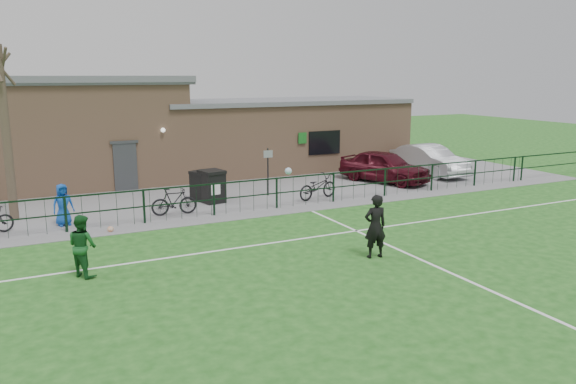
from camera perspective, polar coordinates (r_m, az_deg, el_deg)
name	(u,v)px	position (r m, az deg, el deg)	size (l,w,h in m)	color
ground	(377,280)	(14.29, 9.00, -8.83)	(90.00, 90.00, 0.00)	#1D5418
paving_strip	(206,185)	(26.07, -8.28, 0.66)	(34.00, 13.00, 0.02)	slate
pitch_line_touch	(255,212)	(20.84, -3.41, -2.07)	(28.00, 0.10, 0.01)	white
pitch_line_mid	(302,239)	(17.52, 1.45, -4.75)	(28.00, 0.10, 0.01)	white
pitch_line_perp	(439,268)	(15.47, 15.13, -7.45)	(0.10, 16.00, 0.01)	white
perimeter_fence	(252,196)	(20.89, -3.64, -0.36)	(28.00, 0.10, 1.20)	black
bare_tree	(6,135)	(21.46, -26.72, 5.22)	(0.30, 0.30, 6.00)	#423428
wheelie_bin_left	(203,187)	(22.87, -8.62, 0.53)	(0.73, 0.83, 1.11)	black
wheelie_bin_right	(212,187)	(22.46, -7.73, 0.47)	(0.80, 0.90, 1.21)	black
sign_post	(268,172)	(23.47, -2.05, 2.05)	(0.06, 0.06, 2.00)	black
car_maroon	(384,166)	(26.87, 9.77, 2.59)	(1.77, 4.39, 1.50)	#430C16
car_silver	(429,160)	(29.32, 14.15, 3.17)	(1.59, 4.55, 1.50)	#B6B8BF
bicycle_d	(174,201)	(20.69, -11.50, -0.95)	(0.46, 1.64, 0.98)	black
bicycle_e	(318,187)	(22.90, 3.02, 0.55)	(0.68, 1.94, 1.02)	black
spectator_child	(63,205)	(20.27, -21.90, -1.21)	(0.70, 0.45, 1.42)	#1247AA
goalkeeper_kick	(373,225)	(15.75, 8.65, -3.33)	(1.61, 3.49, 2.17)	black
outfield_player	(82,246)	(15.06, -20.16, -5.14)	(0.78, 0.60, 1.60)	#185623
ball_ground	(110,229)	(19.09, -17.59, -3.62)	(0.20, 0.20, 0.20)	silver
clubhouse	(169,132)	(28.36, -12.01, 5.95)	(24.25, 5.40, 4.96)	tan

